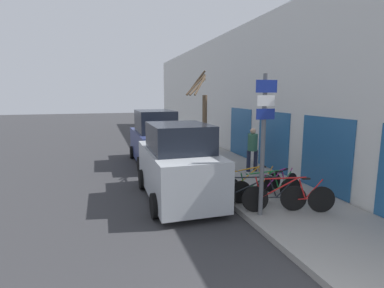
{
  "coord_description": "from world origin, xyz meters",
  "views": [
    {
      "loc": [
        -2.43,
        -2.49,
        3.21
      ],
      "look_at": [
        0.43,
        6.91,
        1.57
      ],
      "focal_mm": 28.0,
      "sensor_mm": 36.0,
      "label": 1
    }
  ],
  "objects_px": {
    "bicycle_3": "(277,185)",
    "parked_car_1": "(155,140)",
    "bicycle_2": "(266,188)",
    "bicycle_4": "(252,183)",
    "bicycle_0": "(288,197)",
    "bicycle_1": "(258,195)",
    "street_tree": "(203,125)",
    "pedestrian_near": "(253,147)",
    "signpost": "(263,139)",
    "parked_car_0": "(178,165)"
  },
  "relations": [
    {
      "from": "bicycle_2",
      "to": "bicycle_0",
      "type": "bearing_deg",
      "value": -168.57
    },
    {
      "from": "bicycle_2",
      "to": "pedestrian_near",
      "type": "distance_m",
      "value": 3.49
    },
    {
      "from": "bicycle_0",
      "to": "parked_car_1",
      "type": "height_order",
      "value": "parked_car_1"
    },
    {
      "from": "bicycle_0",
      "to": "street_tree",
      "type": "bearing_deg",
      "value": 27.51
    },
    {
      "from": "signpost",
      "to": "parked_car_1",
      "type": "xyz_separation_m",
      "value": [
        -1.46,
        7.2,
        -1.0
      ]
    },
    {
      "from": "bicycle_0",
      "to": "pedestrian_near",
      "type": "bearing_deg",
      "value": 2.31
    },
    {
      "from": "street_tree",
      "to": "bicycle_2",
      "type": "bearing_deg",
      "value": -79.87
    },
    {
      "from": "parked_car_0",
      "to": "bicycle_0",
      "type": "bearing_deg",
      "value": -42.74
    },
    {
      "from": "bicycle_2",
      "to": "bicycle_3",
      "type": "relative_size",
      "value": 1.11
    },
    {
      "from": "pedestrian_near",
      "to": "street_tree",
      "type": "height_order",
      "value": "street_tree"
    },
    {
      "from": "pedestrian_near",
      "to": "parked_car_1",
      "type": "bearing_deg",
      "value": 142.87
    },
    {
      "from": "signpost",
      "to": "pedestrian_near",
      "type": "distance_m",
      "value": 4.57
    },
    {
      "from": "bicycle_4",
      "to": "street_tree",
      "type": "distance_m",
      "value": 3.5
    },
    {
      "from": "bicycle_2",
      "to": "parked_car_1",
      "type": "distance_m",
      "value": 6.71
    },
    {
      "from": "bicycle_1",
      "to": "bicycle_3",
      "type": "xyz_separation_m",
      "value": [
        1.06,
        0.76,
        -0.04
      ]
    },
    {
      "from": "bicycle_0",
      "to": "parked_car_0",
      "type": "distance_m",
      "value": 3.3
    },
    {
      "from": "bicycle_0",
      "to": "bicycle_4",
      "type": "height_order",
      "value": "bicycle_0"
    },
    {
      "from": "signpost",
      "to": "parked_car_0",
      "type": "distance_m",
      "value": 2.9
    },
    {
      "from": "bicycle_1",
      "to": "street_tree",
      "type": "height_order",
      "value": "street_tree"
    },
    {
      "from": "bicycle_4",
      "to": "pedestrian_near",
      "type": "height_order",
      "value": "pedestrian_near"
    },
    {
      "from": "parked_car_0",
      "to": "bicycle_1",
      "type": "bearing_deg",
      "value": -46.69
    },
    {
      "from": "pedestrian_near",
      "to": "bicycle_0",
      "type": "bearing_deg",
      "value": -99.54
    },
    {
      "from": "parked_car_1",
      "to": "pedestrian_near",
      "type": "relative_size",
      "value": 2.57
    },
    {
      "from": "signpost",
      "to": "bicycle_1",
      "type": "relative_size",
      "value": 1.51
    },
    {
      "from": "bicycle_1",
      "to": "street_tree",
      "type": "distance_m",
      "value": 4.44
    },
    {
      "from": "bicycle_0",
      "to": "pedestrian_near",
      "type": "xyz_separation_m",
      "value": [
        1.13,
        4.09,
        0.6
      ]
    },
    {
      "from": "bicycle_1",
      "to": "street_tree",
      "type": "bearing_deg",
      "value": 22.91
    },
    {
      "from": "bicycle_3",
      "to": "parked_car_1",
      "type": "height_order",
      "value": "parked_car_1"
    },
    {
      "from": "bicycle_0",
      "to": "bicycle_1",
      "type": "distance_m",
      "value": 0.76
    },
    {
      "from": "bicycle_2",
      "to": "bicycle_4",
      "type": "relative_size",
      "value": 1.01
    },
    {
      "from": "signpost",
      "to": "bicycle_4",
      "type": "xyz_separation_m",
      "value": [
        0.49,
        1.39,
        -1.58
      ]
    },
    {
      "from": "bicycle_4",
      "to": "pedestrian_near",
      "type": "distance_m",
      "value": 3.08
    },
    {
      "from": "bicycle_1",
      "to": "pedestrian_near",
      "type": "distance_m",
      "value": 4.17
    },
    {
      "from": "bicycle_0",
      "to": "parked_car_0",
      "type": "relative_size",
      "value": 0.56
    },
    {
      "from": "signpost",
      "to": "pedestrian_near",
      "type": "bearing_deg",
      "value": 64.74
    },
    {
      "from": "signpost",
      "to": "parked_car_0",
      "type": "height_order",
      "value": "signpost"
    },
    {
      "from": "bicycle_0",
      "to": "bicycle_3",
      "type": "bearing_deg",
      "value": -1.47
    },
    {
      "from": "pedestrian_near",
      "to": "street_tree",
      "type": "relative_size",
      "value": 0.44
    },
    {
      "from": "pedestrian_near",
      "to": "bicycle_4",
      "type": "bearing_deg",
      "value": -112.11
    },
    {
      "from": "bicycle_2",
      "to": "pedestrian_near",
      "type": "bearing_deg",
      "value": -18.01
    },
    {
      "from": "bicycle_4",
      "to": "street_tree",
      "type": "xyz_separation_m",
      "value": [
        -0.5,
        3.14,
        1.48
      ]
    },
    {
      "from": "signpost",
      "to": "bicycle_1",
      "type": "height_order",
      "value": "signpost"
    },
    {
      "from": "signpost",
      "to": "parked_car_0",
      "type": "xyz_separation_m",
      "value": [
        -1.61,
        2.18,
        -1.04
      ]
    },
    {
      "from": "bicycle_0",
      "to": "street_tree",
      "type": "xyz_separation_m",
      "value": [
        -0.78,
        4.57,
        1.46
      ]
    },
    {
      "from": "pedestrian_near",
      "to": "signpost",
      "type": "bearing_deg",
      "value": -109.29
    },
    {
      "from": "bicycle_3",
      "to": "parked_car_1",
      "type": "bearing_deg",
      "value": 0.38
    },
    {
      "from": "parked_car_1",
      "to": "bicycle_1",
      "type": "bearing_deg",
      "value": -78.01
    },
    {
      "from": "bicycle_4",
      "to": "parked_car_1",
      "type": "height_order",
      "value": "parked_car_1"
    },
    {
      "from": "bicycle_2",
      "to": "bicycle_4",
      "type": "xyz_separation_m",
      "value": [
        -0.16,
        0.53,
        0.0
      ]
    },
    {
      "from": "bicycle_3",
      "to": "parked_car_0",
      "type": "height_order",
      "value": "parked_car_0"
    }
  ]
}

